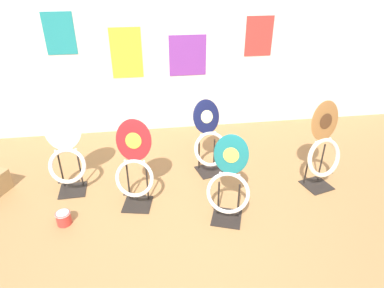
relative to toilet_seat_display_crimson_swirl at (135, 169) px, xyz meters
name	(u,v)px	position (x,y,z in m)	size (l,w,h in m)	color
ground_plane	(196,256)	(0.49, -0.78, -0.42)	(14.00, 14.00, 0.00)	#A37547
wall_back	(167,37)	(0.49, 1.73, 0.88)	(8.00, 0.07, 2.60)	silver
toilet_seat_display_crimson_swirl	(135,169)	(0.00, 0.00, 0.00)	(0.41, 0.34, 0.92)	black
toilet_seat_display_teal_sax	(229,183)	(0.86, -0.34, -0.01)	(0.44, 0.36, 0.88)	black
toilet_seat_display_white_plain	(66,156)	(-0.70, 0.35, 0.01)	(0.38, 0.31, 0.93)	black
toilet_seat_display_woodgrain	(324,149)	(1.97, 0.04, 0.04)	(0.46, 0.34, 0.98)	black
toilet_seat_display_navy_moon	(209,140)	(0.84, 0.52, -0.02)	(0.44, 0.41, 0.84)	black
paint_can	(64,218)	(-0.70, -0.20, -0.35)	(0.14, 0.14, 0.13)	red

